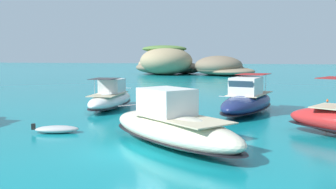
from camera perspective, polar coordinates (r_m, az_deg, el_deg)
name	(u,v)px	position (r m, az deg, el deg)	size (l,w,h in m)	color
ground_plane	(133,151)	(18.23, -5.42, -8.78)	(400.00, 400.00, 0.00)	#0F7F89
islet_large	(167,63)	(93.52, -0.23, 4.87)	(19.32, 22.40, 7.26)	#9E8966
islet_small	(221,68)	(89.27, 8.28, 4.07)	(17.45, 17.71, 4.67)	#756651
motorboat_cream	(172,127)	(19.18, 0.56, -4.98)	(9.69, 8.63, 2.95)	beige
motorboat_white	(111,99)	(32.91, -8.83, -0.63)	(3.30, 8.97, 2.75)	white
motorboat_navy	(247,101)	(30.36, 12.17, -1.03)	(5.28, 10.42, 3.13)	navy
dinghy_tender	(57,129)	(23.33, -16.85, -5.17)	(2.87, 1.83, 0.58)	#B2B2B2
channel_buoy	(327,114)	(29.91, 23.39, -2.76)	(0.56, 0.56, 1.48)	#E54C19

